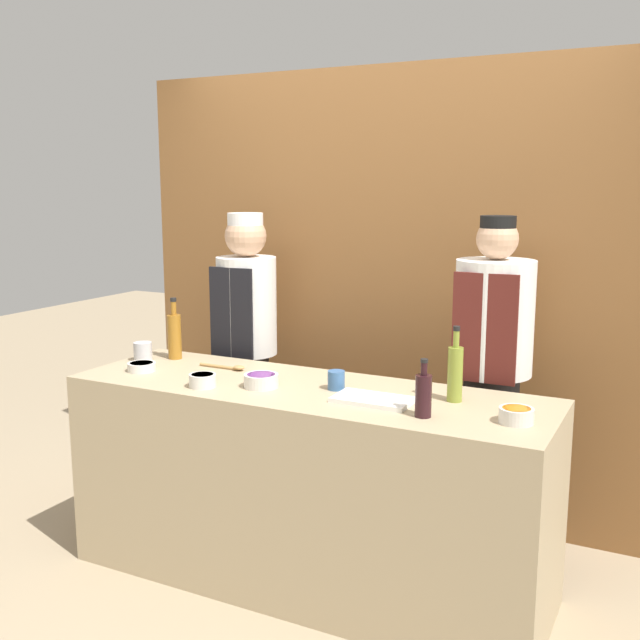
% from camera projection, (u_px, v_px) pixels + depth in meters
% --- Properties ---
extents(ground_plane, '(14.00, 14.00, 0.00)m').
position_uv_depth(ground_plane, '(307.00, 579.00, 3.44)').
color(ground_plane, tan).
extents(cabinet_wall, '(2.98, 0.18, 2.40)m').
position_uv_depth(cabinet_wall, '(391.00, 294.00, 4.10)').
color(cabinet_wall, brown).
rests_on(cabinet_wall, ground_plane).
extents(counter, '(2.16, 0.67, 0.91)m').
position_uv_depth(counter, '(306.00, 486.00, 3.36)').
color(counter, tan).
rests_on(counter, ground_plane).
extents(sauce_bowl_purple, '(0.15, 0.15, 0.06)m').
position_uv_depth(sauce_bowl_purple, '(261.00, 380.00, 3.28)').
color(sauce_bowl_purple, silver).
rests_on(sauce_bowl_purple, counter).
extents(sauce_bowl_white, '(0.13, 0.13, 0.04)m').
position_uv_depth(sauce_bowl_white, '(142.00, 366.00, 3.57)').
color(sauce_bowl_white, silver).
rests_on(sauce_bowl_white, counter).
extents(sauce_bowl_orange, '(0.13, 0.13, 0.06)m').
position_uv_depth(sauce_bowl_orange, '(516.00, 415.00, 2.79)').
color(sauce_bowl_orange, silver).
rests_on(sauce_bowl_orange, counter).
extents(sauce_bowl_green, '(0.12, 0.12, 0.06)m').
position_uv_depth(sauce_bowl_green, '(203.00, 380.00, 3.29)').
color(sauce_bowl_green, silver).
rests_on(sauce_bowl_green, counter).
extents(cutting_board, '(0.32, 0.18, 0.02)m').
position_uv_depth(cutting_board, '(373.00, 400.00, 3.06)').
color(cutting_board, white).
rests_on(cutting_board, counter).
extents(bottle_amber, '(0.07, 0.07, 0.31)m').
position_uv_depth(bottle_amber, '(175.00, 335.00, 3.80)').
color(bottle_amber, '#9E661E').
rests_on(bottle_amber, counter).
extents(bottle_oil, '(0.06, 0.06, 0.31)m').
position_uv_depth(bottle_oil, '(455.00, 372.00, 3.05)').
color(bottle_oil, olive).
rests_on(bottle_oil, counter).
extents(bottle_wine, '(0.06, 0.06, 0.23)m').
position_uv_depth(bottle_wine, '(423.00, 394.00, 2.85)').
color(bottle_wine, black).
rests_on(bottle_wine, counter).
extents(cup_steel, '(0.09, 0.09, 0.10)m').
position_uv_depth(cup_steel, '(143.00, 352.00, 3.77)').
color(cup_steel, '#B7B7BC').
rests_on(cup_steel, counter).
extents(cup_blue, '(0.07, 0.07, 0.08)m').
position_uv_depth(cup_blue, '(336.00, 380.00, 3.24)').
color(cup_blue, '#386093').
rests_on(cup_blue, counter).
extents(wooden_spoon, '(0.25, 0.04, 0.03)m').
position_uv_depth(wooden_spoon, '(228.00, 367.00, 3.60)').
color(wooden_spoon, '#B2844C').
rests_on(wooden_spoon, counter).
extents(chef_left, '(0.32, 0.32, 1.64)m').
position_uv_depth(chef_left, '(247.00, 348.00, 4.09)').
color(chef_left, '#28282D').
rests_on(chef_left, ground_plane).
extents(chef_right, '(0.36, 0.36, 1.65)m').
position_uv_depth(chef_right, '(491.00, 380.00, 3.49)').
color(chef_right, '#28282D').
rests_on(chef_right, ground_plane).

